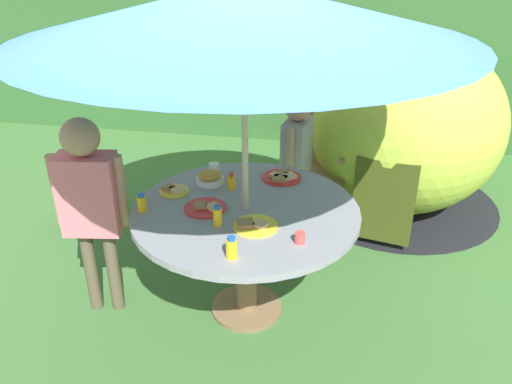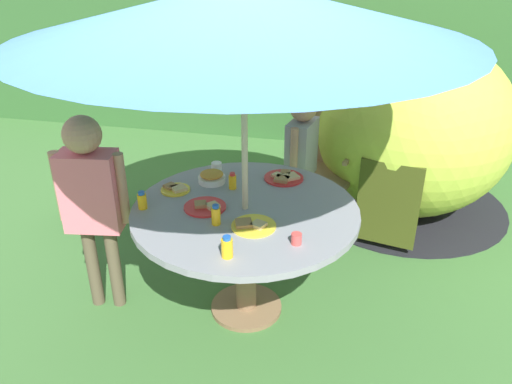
{
  "view_description": "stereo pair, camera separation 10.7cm",
  "coord_description": "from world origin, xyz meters",
  "px_view_note": "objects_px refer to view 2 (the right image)",
  "views": [
    {
      "loc": [
        0.52,
        -2.58,
        2.21
      ],
      "look_at": [
        0.05,
        0.07,
        0.83
      ],
      "focal_mm": 35.71,
      "sensor_mm": 36.0,
      "label": 1
    },
    {
      "loc": [
        0.63,
        -2.56,
        2.21
      ],
      "look_at": [
        0.05,
        0.07,
        0.83
      ],
      "focal_mm": 35.71,
      "sensor_mm": 36.0,
      "label": 2
    }
  ],
  "objects_px": {
    "juice_bottle_far_right": "(216,215)",
    "cup_near": "(217,167)",
    "juice_bottle_near_right": "(142,201)",
    "child_in_grey_shirt": "(301,149)",
    "juice_bottle_far_left": "(227,247)",
    "child_in_pink_shirt": "(91,192)",
    "plate_center_front": "(176,189)",
    "garden_table": "(245,225)",
    "dome_tent": "(413,127)",
    "plate_back_edge": "(205,206)",
    "wooden_chair": "(328,160)",
    "snack_bowl": "(212,177)",
    "potted_plant": "(87,188)",
    "juice_bottle_near_left": "(233,181)",
    "plate_center_back": "(253,225)",
    "plate_front_edge": "(284,177)",
    "cup_far": "(296,239)",
    "patio_umbrella": "(243,11)"
  },
  "relations": [
    {
      "from": "child_in_pink_shirt",
      "to": "dome_tent",
      "type": "bearing_deg",
      "value": 34.98
    },
    {
      "from": "child_in_grey_shirt",
      "to": "juice_bottle_far_right",
      "type": "distance_m",
      "value": 1.26
    },
    {
      "from": "plate_center_front",
      "to": "plate_center_back",
      "type": "bearing_deg",
      "value": -29.91
    },
    {
      "from": "garden_table",
      "to": "plate_center_front",
      "type": "distance_m",
      "value": 0.52
    },
    {
      "from": "child_in_pink_shirt",
      "to": "plate_center_front",
      "type": "distance_m",
      "value": 0.51
    },
    {
      "from": "plate_center_back",
      "to": "juice_bottle_near_left",
      "type": "height_order",
      "value": "juice_bottle_near_left"
    },
    {
      "from": "juice_bottle_far_left",
      "to": "cup_far",
      "type": "height_order",
      "value": "juice_bottle_far_left"
    },
    {
      "from": "garden_table",
      "to": "juice_bottle_near_right",
      "type": "height_order",
      "value": "juice_bottle_near_right"
    },
    {
      "from": "plate_center_front",
      "to": "cup_near",
      "type": "bearing_deg",
      "value": 61.23
    },
    {
      "from": "dome_tent",
      "to": "garden_table",
      "type": "bearing_deg",
      "value": -109.09
    },
    {
      "from": "dome_tent",
      "to": "plate_center_front",
      "type": "relative_size",
      "value": 11.53
    },
    {
      "from": "garden_table",
      "to": "cup_near",
      "type": "bearing_deg",
      "value": 124.27
    },
    {
      "from": "plate_center_front",
      "to": "cup_far",
      "type": "distance_m",
      "value": 0.95
    },
    {
      "from": "juice_bottle_near_right",
      "to": "cup_near",
      "type": "xyz_separation_m",
      "value": [
        0.28,
        0.58,
        -0.02
      ]
    },
    {
      "from": "juice_bottle_near_left",
      "to": "potted_plant",
      "type": "bearing_deg",
      "value": 156.62
    },
    {
      "from": "child_in_pink_shirt",
      "to": "garden_table",
      "type": "bearing_deg",
      "value": 0.0
    },
    {
      "from": "plate_center_front",
      "to": "juice_bottle_near_left",
      "type": "xyz_separation_m",
      "value": [
        0.34,
        0.11,
        0.04
      ]
    },
    {
      "from": "potted_plant",
      "to": "plate_center_front",
      "type": "distance_m",
      "value": 1.39
    },
    {
      "from": "plate_back_edge",
      "to": "garden_table",
      "type": "bearing_deg",
      "value": 11.68
    },
    {
      "from": "plate_back_edge",
      "to": "juice_bottle_far_right",
      "type": "xyz_separation_m",
      "value": [
        0.12,
        -0.17,
        0.05
      ]
    },
    {
      "from": "juice_bottle_far_right",
      "to": "garden_table",
      "type": "bearing_deg",
      "value": 61.54
    },
    {
      "from": "child_in_grey_shirt",
      "to": "juice_bottle_near_right",
      "type": "xyz_separation_m",
      "value": [
        -0.79,
        -1.14,
        0.06
      ]
    },
    {
      "from": "plate_center_front",
      "to": "dome_tent",
      "type": "bearing_deg",
      "value": 46.08
    },
    {
      "from": "garden_table",
      "to": "juice_bottle_near_left",
      "type": "relative_size",
      "value": 12.34
    },
    {
      "from": "plate_front_edge",
      "to": "cup_far",
      "type": "relative_size",
      "value": 4.28
    },
    {
      "from": "child_in_grey_shirt",
      "to": "juice_bottle_far_right",
      "type": "height_order",
      "value": "child_in_grey_shirt"
    },
    {
      "from": "juice_bottle_near_right",
      "to": "child_in_grey_shirt",
      "type": "bearing_deg",
      "value": 55.25
    },
    {
      "from": "potted_plant",
      "to": "plate_front_edge",
      "type": "bearing_deg",
      "value": -13.39
    },
    {
      "from": "child_in_grey_shirt",
      "to": "plate_front_edge",
      "type": "distance_m",
      "value": 0.56
    },
    {
      "from": "garden_table",
      "to": "plate_center_back",
      "type": "xyz_separation_m",
      "value": [
        0.09,
        -0.2,
        0.13
      ]
    },
    {
      "from": "patio_umbrella",
      "to": "plate_back_edge",
      "type": "xyz_separation_m",
      "value": [
        -0.23,
        -0.05,
        -1.1
      ]
    },
    {
      "from": "wooden_chair",
      "to": "garden_table",
      "type": "bearing_deg",
      "value": -90.0
    },
    {
      "from": "snack_bowl",
      "to": "garden_table",
      "type": "bearing_deg",
      "value": -45.11
    },
    {
      "from": "juice_bottle_far_right",
      "to": "cup_near",
      "type": "xyz_separation_m",
      "value": [
        -0.19,
        0.66,
        -0.02
      ]
    },
    {
      "from": "wooden_chair",
      "to": "juice_bottle_near_left",
      "type": "height_order",
      "value": "wooden_chair"
    },
    {
      "from": "potted_plant",
      "to": "juice_bottle_far_right",
      "type": "xyz_separation_m",
      "value": [
        1.46,
        -1.07,
        0.51
      ]
    },
    {
      "from": "juice_bottle_near_left",
      "to": "plate_center_front",
      "type": "bearing_deg",
      "value": -162.9
    },
    {
      "from": "child_in_pink_shirt",
      "to": "juice_bottle_near_right",
      "type": "relative_size",
      "value": 11.82
    },
    {
      "from": "wooden_chair",
      "to": "plate_center_back",
      "type": "height_order",
      "value": "wooden_chair"
    },
    {
      "from": "potted_plant",
      "to": "snack_bowl",
      "type": "height_order",
      "value": "snack_bowl"
    },
    {
      "from": "snack_bowl",
      "to": "cup_near",
      "type": "distance_m",
      "value": 0.16
    },
    {
      "from": "garden_table",
      "to": "dome_tent",
      "type": "bearing_deg",
      "value": 58.58
    },
    {
      "from": "garden_table",
      "to": "child_in_grey_shirt",
      "type": "distance_m",
      "value": 1.03
    },
    {
      "from": "wooden_chair",
      "to": "snack_bowl",
      "type": "relative_size",
      "value": 5.27
    },
    {
      "from": "juice_bottle_far_left",
      "to": "child_in_pink_shirt",
      "type": "bearing_deg",
      "value": 158.22
    },
    {
      "from": "garden_table",
      "to": "plate_center_back",
      "type": "bearing_deg",
      "value": -65.93
    },
    {
      "from": "dome_tent",
      "to": "plate_back_edge",
      "type": "bearing_deg",
      "value": -113.61
    },
    {
      "from": "plate_center_back",
      "to": "cup_far",
      "type": "xyz_separation_m",
      "value": [
        0.26,
        -0.12,
        0.02
      ]
    },
    {
      "from": "wooden_chair",
      "to": "snack_bowl",
      "type": "xyz_separation_m",
      "value": [
        -0.68,
        -1.03,
        0.25
      ]
    },
    {
      "from": "plate_center_back",
      "to": "juice_bottle_far_left",
      "type": "distance_m",
      "value": 0.32
    }
  ]
}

